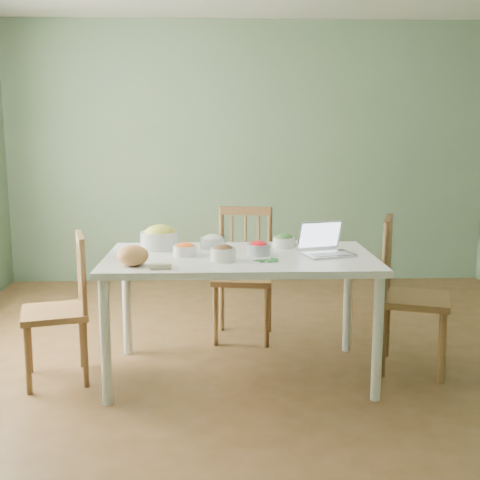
{
  "coord_description": "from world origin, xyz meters",
  "views": [
    {
      "loc": [
        -0.32,
        -3.96,
        1.58
      ],
      "look_at": [
        -0.18,
        -0.12,
        0.9
      ],
      "focal_mm": 46.01,
      "sensor_mm": 36.0,
      "label": 1
    }
  ],
  "objects_px": {
    "chair_left": "(54,309)",
    "bread_boule": "(133,255)",
    "chair_right": "(415,295)",
    "dining_table": "(240,316)",
    "bowl_squash": "(160,237)",
    "chair_far": "(243,275)",
    "laptop": "(329,239)"
  },
  "relations": [
    {
      "from": "chair_left",
      "to": "bread_boule",
      "type": "height_order",
      "value": "chair_left"
    },
    {
      "from": "chair_right",
      "to": "dining_table",
      "type": "bearing_deg",
      "value": 111.54
    },
    {
      "from": "dining_table",
      "to": "bowl_squash",
      "type": "height_order",
      "value": "bowl_squash"
    },
    {
      "from": "dining_table",
      "to": "chair_right",
      "type": "relative_size",
      "value": 1.67
    },
    {
      "from": "dining_table",
      "to": "chair_left",
      "type": "xyz_separation_m",
      "value": [
        -1.18,
        -0.04,
        0.07
      ]
    },
    {
      "from": "chair_far",
      "to": "dining_table",
      "type": "bearing_deg",
      "value": -86.18
    },
    {
      "from": "chair_far",
      "to": "laptop",
      "type": "height_order",
      "value": "laptop"
    },
    {
      "from": "chair_right",
      "to": "bread_boule",
      "type": "relative_size",
      "value": 5.51
    },
    {
      "from": "chair_left",
      "to": "chair_right",
      "type": "bearing_deg",
      "value": 76.77
    },
    {
      "from": "bowl_squash",
      "to": "laptop",
      "type": "relative_size",
      "value": 0.88
    },
    {
      "from": "dining_table",
      "to": "bowl_squash",
      "type": "distance_m",
      "value": 0.76
    },
    {
      "from": "chair_right",
      "to": "laptop",
      "type": "xyz_separation_m",
      "value": [
        -0.6,
        -0.07,
        0.39
      ]
    },
    {
      "from": "chair_left",
      "to": "bread_boule",
      "type": "distance_m",
      "value": 0.7
    },
    {
      "from": "bread_boule",
      "to": "chair_right",
      "type": "bearing_deg",
      "value": 10.29
    },
    {
      "from": "chair_right",
      "to": "bread_boule",
      "type": "bearing_deg",
      "value": 119.25
    },
    {
      "from": "chair_left",
      "to": "dining_table",
      "type": "bearing_deg",
      "value": 76.56
    },
    {
      "from": "chair_right",
      "to": "laptop",
      "type": "height_order",
      "value": "chair_right"
    },
    {
      "from": "bowl_squash",
      "to": "chair_left",
      "type": "bearing_deg",
      "value": -155.0
    },
    {
      "from": "chair_right",
      "to": "bowl_squash",
      "type": "height_order",
      "value": "chair_right"
    },
    {
      "from": "bread_boule",
      "to": "chair_far",
      "type": "bearing_deg",
      "value": 55.1
    },
    {
      "from": "dining_table",
      "to": "chair_left",
      "type": "relative_size",
      "value": 1.81
    },
    {
      "from": "bowl_squash",
      "to": "laptop",
      "type": "xyz_separation_m",
      "value": [
        1.09,
        -0.28,
        0.03
      ]
    },
    {
      "from": "chair_left",
      "to": "bread_boule",
      "type": "relative_size",
      "value": 5.08
    },
    {
      "from": "bread_boule",
      "to": "bowl_squash",
      "type": "bearing_deg",
      "value": 78.09
    },
    {
      "from": "dining_table",
      "to": "chair_left",
      "type": "distance_m",
      "value": 1.18
    },
    {
      "from": "chair_far",
      "to": "chair_left",
      "type": "height_order",
      "value": "chair_far"
    },
    {
      "from": "chair_left",
      "to": "bread_boule",
      "type": "bearing_deg",
      "value": 51.21
    },
    {
      "from": "chair_left",
      "to": "chair_far",
      "type": "bearing_deg",
      "value": 106.15
    },
    {
      "from": "chair_far",
      "to": "chair_right",
      "type": "xyz_separation_m",
      "value": [
        1.11,
        -0.66,
        0.01
      ]
    },
    {
      "from": "bowl_squash",
      "to": "laptop",
      "type": "height_order",
      "value": "laptop"
    },
    {
      "from": "dining_table",
      "to": "chair_right",
      "type": "height_order",
      "value": "chair_right"
    },
    {
      "from": "chair_far",
      "to": "chair_left",
      "type": "xyz_separation_m",
      "value": [
        -1.23,
        -0.76,
        -0.03
      ]
    }
  ]
}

